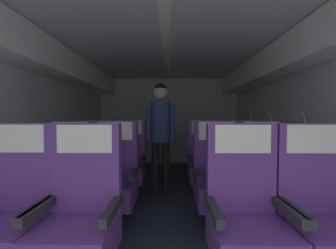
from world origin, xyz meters
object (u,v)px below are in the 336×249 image
seat_a_left_window (9,217)px  seat_b_right_aisle (264,181)px  seat_a_left_aisle (80,218)px  seat_a_right_aisle (322,219)px  seat_c_right_window (205,164)px  seat_b_left_window (67,181)px  seat_c_left_aisle (128,163)px  seat_a_right_window (247,219)px  seat_c_right_aisle (240,164)px  seat_b_right_window (218,181)px  seat_c_left_window (96,163)px  flight_attendant (161,126)px  seat_b_left_aisle (113,180)px

seat_a_left_window → seat_b_right_aisle: bearing=22.0°
seat_a_left_aisle → seat_b_right_aisle: bearing=28.2°
seat_a_right_aisle → seat_c_right_window: (-0.50, 1.70, 0.00)m
seat_b_left_window → seat_c_left_aisle: same height
seat_a_left_aisle → seat_a_right_window: same height
seat_a_right_aisle → seat_c_right_aisle: size_ratio=1.00×
seat_a_right_aisle → seat_b_right_window: bearing=120.2°
seat_a_left_aisle → seat_c_left_window: bearing=105.9°
seat_c_right_aisle → seat_c_left_aisle: bearing=179.6°
flight_attendant → seat_c_right_window: bearing=-14.7°
seat_b_right_aisle → flight_attendant: (-1.15, 0.93, 0.55)m
seat_a_right_window → seat_b_left_aisle: (-1.12, 0.87, 0.00)m
seat_c_right_window → flight_attendant: size_ratio=0.67×
seat_a_right_aisle → seat_c_right_aisle: bearing=90.0°
seat_b_left_aisle → seat_c_left_aisle: size_ratio=1.00×
seat_c_right_aisle → seat_c_right_window: (-0.50, 0.01, 0.00)m
seat_b_right_window → seat_c_right_aisle: size_ratio=1.00×
seat_b_right_aisle → seat_b_right_window: bearing=179.9°
seat_a_left_window → seat_a_right_window: size_ratio=1.00×
seat_b_right_window → seat_c_left_window: bearing=152.3°
seat_c_left_window → seat_a_left_aisle: bearing=-74.1°
seat_b_left_aisle → seat_c_left_aisle: (-0.01, 0.84, 0.00)m
seat_a_left_aisle → seat_c_right_aisle: 2.34m
seat_b_left_aisle → seat_c_right_aisle: (1.63, 0.83, 0.00)m
seat_a_left_window → seat_a_right_aisle: 2.11m
seat_a_right_aisle → seat_c_right_window: same height
seat_a_right_aisle → seat_c_left_aisle: 2.36m
seat_c_left_window → flight_attendant: bearing=5.2°
flight_attendant → seat_a_left_window: bearing=-125.1°
seat_b_right_window → seat_c_left_aisle: bearing=143.4°
seat_b_right_window → seat_a_left_aisle: bearing=-142.3°
seat_b_left_window → seat_c_left_window: size_ratio=1.00×
seat_c_right_aisle → flight_attendant: bearing=175.1°
seat_b_left_window → seat_b_right_aisle: same height
seat_a_left_window → seat_b_left_window: bearing=90.0°
seat_a_left_aisle → seat_c_right_aisle: same height
seat_a_right_aisle → seat_a_right_window: (-0.50, 0.00, 0.00)m
seat_b_left_window → seat_b_right_aisle: size_ratio=1.00×
seat_a_right_aisle → seat_b_left_window: size_ratio=1.00×
seat_b_left_window → seat_b_right_window: (1.61, 0.02, 0.00)m
seat_a_left_window → flight_attendant: size_ratio=0.67×
seat_a_left_aisle → seat_a_right_aisle: same height
seat_b_left_aisle → seat_a_left_aisle: bearing=-89.5°
seat_b_right_window → flight_attendant: bearing=125.1°
seat_b_left_window → seat_b_left_aisle: bearing=2.3°
seat_c_left_window → seat_c_right_window: 1.61m
seat_a_right_aisle → seat_c_left_window: bearing=141.0°
seat_a_right_aisle → seat_c_right_aisle: same height
seat_c_left_window → seat_a_right_window: bearing=-46.7°
seat_c_left_aisle → seat_c_right_window: (1.14, -0.00, 0.00)m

